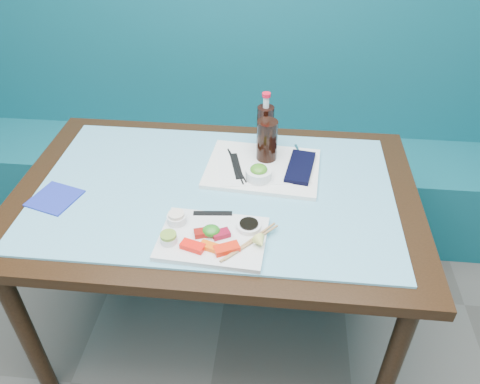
# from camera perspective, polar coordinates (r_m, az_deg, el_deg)

# --- Properties ---
(booth_bench) EXTENTS (3.00, 0.56, 1.17)m
(booth_bench) POSITION_cam_1_polar(r_m,az_deg,el_deg) (2.52, -0.04, 5.05)
(booth_bench) COLOR #0F545F
(booth_bench) RESTS_ON ground
(dining_table) EXTENTS (1.40, 0.90, 0.75)m
(dining_table) POSITION_cam_1_polar(r_m,az_deg,el_deg) (1.68, -2.97, -2.07)
(dining_table) COLOR black
(dining_table) RESTS_ON ground
(glass_top) EXTENTS (1.22, 0.76, 0.01)m
(glass_top) POSITION_cam_1_polar(r_m,az_deg,el_deg) (1.62, -3.06, 0.29)
(glass_top) COLOR #63ACC7
(glass_top) RESTS_ON dining_table
(sashimi_plate) EXTENTS (0.33, 0.25, 0.02)m
(sashimi_plate) POSITION_cam_1_polar(r_m,az_deg,el_deg) (1.42, -3.35, -5.69)
(sashimi_plate) COLOR silver
(sashimi_plate) RESTS_ON glass_top
(salmon_left) EXTENTS (0.08, 0.05, 0.02)m
(salmon_left) POSITION_cam_1_polar(r_m,az_deg,el_deg) (1.37, -5.79, -6.59)
(salmon_left) COLOR #FF150A
(salmon_left) RESTS_ON sashimi_plate
(salmon_mid) EXTENTS (0.07, 0.05, 0.01)m
(salmon_mid) POSITION_cam_1_polar(r_m,az_deg,el_deg) (1.37, -3.69, -6.66)
(salmon_mid) COLOR #FF5B0A
(salmon_mid) RESTS_ON sashimi_plate
(salmon_right) EXTENTS (0.08, 0.06, 0.02)m
(salmon_right) POSITION_cam_1_polar(r_m,az_deg,el_deg) (1.36, -1.62, -6.91)
(salmon_right) COLOR red
(salmon_right) RESTS_ON sashimi_plate
(tuna_left) EXTENTS (0.06, 0.05, 0.02)m
(tuna_left) POSITION_cam_1_polar(r_m,az_deg,el_deg) (1.41, -4.55, -4.97)
(tuna_left) COLOR maroon
(tuna_left) RESTS_ON sashimi_plate
(tuna_right) EXTENTS (0.06, 0.05, 0.02)m
(tuna_right) POSITION_cam_1_polar(r_m,az_deg,el_deg) (1.41, -2.34, -5.14)
(tuna_right) COLOR maroon
(tuna_right) RESTS_ON sashimi_plate
(seaweed_garnish) EXTENTS (0.07, 0.06, 0.03)m
(seaweed_garnish) POSITION_cam_1_polar(r_m,az_deg,el_deg) (1.41, -3.53, -4.72)
(seaweed_garnish) COLOR #24761B
(seaweed_garnish) RESTS_ON sashimi_plate
(ramekin_wasabi) EXTENTS (0.06, 0.06, 0.02)m
(ramekin_wasabi) POSITION_cam_1_polar(r_m,az_deg,el_deg) (1.40, -8.68, -5.70)
(ramekin_wasabi) COLOR white
(ramekin_wasabi) RESTS_ON sashimi_plate
(wasabi_fill) EXTENTS (0.06, 0.06, 0.01)m
(wasabi_fill) POSITION_cam_1_polar(r_m,az_deg,el_deg) (1.39, -8.74, -5.23)
(wasabi_fill) COLOR olive
(wasabi_fill) RESTS_ON ramekin_wasabi
(ramekin_ginger) EXTENTS (0.07, 0.07, 0.03)m
(ramekin_ginger) POSITION_cam_1_polar(r_m,az_deg,el_deg) (1.46, -7.72, -3.25)
(ramekin_ginger) COLOR silver
(ramekin_ginger) RESTS_ON sashimi_plate
(ginger_fill) EXTENTS (0.07, 0.07, 0.01)m
(ginger_fill) POSITION_cam_1_polar(r_m,az_deg,el_deg) (1.45, -7.78, -2.72)
(ginger_fill) COLOR beige
(ginger_fill) RESTS_ON ramekin_ginger
(soy_dish) EXTENTS (0.10, 0.10, 0.02)m
(soy_dish) POSITION_cam_1_polar(r_m,az_deg,el_deg) (1.43, 1.09, -4.17)
(soy_dish) COLOR white
(soy_dish) RESTS_ON sashimi_plate
(soy_fill) EXTENTS (0.07, 0.07, 0.01)m
(soy_fill) POSITION_cam_1_polar(r_m,az_deg,el_deg) (1.43, 1.09, -3.86)
(soy_fill) COLOR black
(soy_fill) RESTS_ON soy_dish
(lemon_wedge) EXTENTS (0.05, 0.05, 0.04)m
(lemon_wedge) POSITION_cam_1_polar(r_m,az_deg,el_deg) (1.36, 2.49, -6.12)
(lemon_wedge) COLOR #D3D866
(lemon_wedge) RESTS_ON sashimi_plate
(chopstick_sleeve) EXTENTS (0.13, 0.03, 0.00)m
(chopstick_sleeve) POSITION_cam_1_polar(r_m,az_deg,el_deg) (1.49, -3.34, -2.60)
(chopstick_sleeve) COLOR black
(chopstick_sleeve) RESTS_ON sashimi_plate
(wooden_chopstick_a) EXTENTS (0.15, 0.18, 0.01)m
(wooden_chopstick_a) POSITION_cam_1_polar(r_m,az_deg,el_deg) (1.39, 1.06, -6.08)
(wooden_chopstick_a) COLOR #9D7749
(wooden_chopstick_a) RESTS_ON sashimi_plate
(wooden_chopstick_b) EXTENTS (0.15, 0.16, 0.01)m
(wooden_chopstick_b) POSITION_cam_1_polar(r_m,az_deg,el_deg) (1.39, 1.47, -6.11)
(wooden_chopstick_b) COLOR #9F774A
(wooden_chopstick_b) RESTS_ON sashimi_plate
(serving_tray) EXTENTS (0.42, 0.33, 0.02)m
(serving_tray) POSITION_cam_1_polar(r_m,az_deg,el_deg) (1.70, 2.78, 2.91)
(serving_tray) COLOR white
(serving_tray) RESTS_ON glass_top
(paper_placemat) EXTENTS (0.36, 0.28, 0.00)m
(paper_placemat) POSITION_cam_1_polar(r_m,az_deg,el_deg) (1.70, 2.78, 3.15)
(paper_placemat) COLOR silver
(paper_placemat) RESTS_ON serving_tray
(seaweed_bowl) EXTENTS (0.09, 0.09, 0.04)m
(seaweed_bowl) POSITION_cam_1_polar(r_m,az_deg,el_deg) (1.63, 2.29, 2.17)
(seaweed_bowl) COLOR white
(seaweed_bowl) RESTS_ON serving_tray
(seaweed_salad) EXTENTS (0.07, 0.07, 0.03)m
(seaweed_salad) POSITION_cam_1_polar(r_m,az_deg,el_deg) (1.62, 2.30, 2.79)
(seaweed_salad) COLOR #3E851E
(seaweed_salad) RESTS_ON seaweed_bowl
(cola_glass) EXTENTS (0.09, 0.09, 0.15)m
(cola_glass) POSITION_cam_1_polar(r_m,az_deg,el_deg) (1.70, 3.32, 6.29)
(cola_glass) COLOR black
(cola_glass) RESTS_ON serving_tray
(navy_pouch) EXTENTS (0.12, 0.21, 0.02)m
(navy_pouch) POSITION_cam_1_polar(r_m,az_deg,el_deg) (1.70, 7.35, 3.05)
(navy_pouch) COLOR black
(navy_pouch) RESTS_ON serving_tray
(fork) EXTENTS (0.03, 0.09, 0.01)m
(fork) POSITION_cam_1_polar(r_m,az_deg,el_deg) (1.78, 7.15, 4.92)
(fork) COLOR white
(fork) RESTS_ON serving_tray
(black_chopstick_a) EXTENTS (0.09, 0.22, 0.01)m
(black_chopstick_a) POSITION_cam_1_polar(r_m,az_deg,el_deg) (1.70, -0.58, 3.21)
(black_chopstick_a) COLOR black
(black_chopstick_a) RESTS_ON serving_tray
(black_chopstick_b) EXTENTS (0.09, 0.19, 0.01)m
(black_chopstick_b) POSITION_cam_1_polar(r_m,az_deg,el_deg) (1.70, -0.31, 3.19)
(black_chopstick_b) COLOR black
(black_chopstick_b) RESTS_ON serving_tray
(tray_sleeve) EXTENTS (0.07, 0.17, 0.00)m
(tray_sleeve) POSITION_cam_1_polar(r_m,az_deg,el_deg) (1.70, -0.44, 3.18)
(tray_sleeve) COLOR black
(tray_sleeve) RESTS_ON serving_tray
(cola_bottle_body) EXTENTS (0.07, 0.07, 0.18)m
(cola_bottle_body) POSITION_cam_1_polar(r_m,az_deg,el_deg) (1.78, 3.08, 7.69)
(cola_bottle_body) COLOR black
(cola_bottle_body) RESTS_ON glass_top
(cola_bottle_neck) EXTENTS (0.03, 0.03, 0.04)m
(cola_bottle_neck) POSITION_cam_1_polar(r_m,az_deg,el_deg) (1.72, 3.21, 10.90)
(cola_bottle_neck) COLOR silver
(cola_bottle_neck) RESTS_ON cola_bottle_body
(cola_bottle_cap) EXTENTS (0.04, 0.04, 0.01)m
(cola_bottle_cap) POSITION_cam_1_polar(r_m,az_deg,el_deg) (1.71, 3.24, 11.74)
(cola_bottle_cap) COLOR red
(cola_bottle_cap) RESTS_ON cola_bottle_neck
(blue_napkin) EXTENTS (0.18, 0.18, 0.01)m
(blue_napkin) POSITION_cam_1_polar(r_m,az_deg,el_deg) (1.69, -21.65, -0.70)
(blue_napkin) COLOR #1B2997
(blue_napkin) RESTS_ON glass_top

